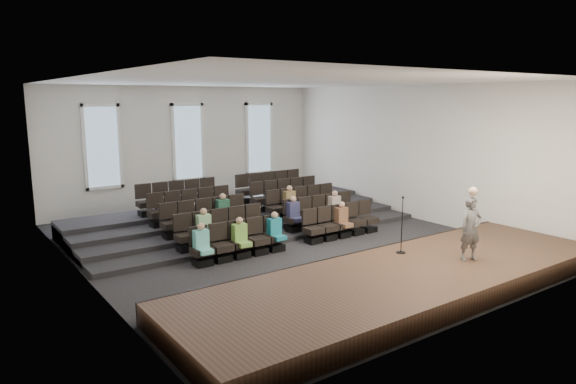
{
  "coord_description": "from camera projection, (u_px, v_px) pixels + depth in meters",
  "views": [
    {
      "loc": [
        -9.0,
        -12.9,
        4.48
      ],
      "look_at": [
        0.53,
        0.5,
        1.49
      ],
      "focal_mm": 32.0,
      "sensor_mm": 36.0,
      "label": 1
    }
  ],
  "objects": [
    {
      "name": "ground",
      "position": [
        284.0,
        242.0,
        16.28
      ],
      "size": [
        14.0,
        14.0,
        0.0
      ],
      "primitive_type": "plane",
      "color": "black",
      "rests_on": "ground"
    },
    {
      "name": "ceiling",
      "position": [
        283.0,
        81.0,
        15.38
      ],
      "size": [
        12.0,
        14.0,
        0.02
      ],
      "primitive_type": "cube",
      "color": "white",
      "rests_on": "ground"
    },
    {
      "name": "wall_back",
      "position": [
        188.0,
        147.0,
        21.46
      ],
      "size": [
        12.0,
        0.04,
        5.0
      ],
      "primitive_type": "cube",
      "color": "silver",
      "rests_on": "ground"
    },
    {
      "name": "wall_front",
      "position": [
        485.0,
        200.0,
        10.2
      ],
      "size": [
        12.0,
        0.04,
        5.0
      ],
      "primitive_type": "cube",
      "color": "silver",
      "rests_on": "ground"
    },
    {
      "name": "wall_left",
      "position": [
        80.0,
        182.0,
        12.4
      ],
      "size": [
        0.04,
        14.0,
        5.0
      ],
      "primitive_type": "cube",
      "color": "silver",
      "rests_on": "ground"
    },
    {
      "name": "wall_right",
      "position": [
        415.0,
        152.0,
        19.26
      ],
      "size": [
        0.04,
        14.0,
        5.0
      ],
      "primitive_type": "cube",
      "color": "silver",
      "rests_on": "ground"
    },
    {
      "name": "stage",
      "position": [
        407.0,
        280.0,
        12.14
      ],
      "size": [
        11.8,
        3.6,
        0.5
      ],
      "primitive_type": "cube",
      "color": "#422B1C",
      "rests_on": "ground"
    },
    {
      "name": "stage_lip",
      "position": [
        356.0,
        261.0,
        13.56
      ],
      "size": [
        11.8,
        0.06,
        0.52
      ],
      "primitive_type": "cube",
      "color": "black",
      "rests_on": "ground"
    },
    {
      "name": "risers",
      "position": [
        234.0,
        218.0,
        18.78
      ],
      "size": [
        11.8,
        4.8,
        0.6
      ],
      "color": "black",
      "rests_on": "ground"
    },
    {
      "name": "seating_rows",
      "position": [
        258.0,
        213.0,
        17.39
      ],
      "size": [
        6.8,
        4.7,
        1.67
      ],
      "color": "black",
      "rests_on": "ground"
    },
    {
      "name": "windows",
      "position": [
        188.0,
        142.0,
        21.37
      ],
      "size": [
        8.44,
        0.1,
        3.24
      ],
      "color": "white",
      "rests_on": "wall_back"
    },
    {
      "name": "audience",
      "position": [
        271.0,
        218.0,
        16.11
      ],
      "size": [
        6.05,
        2.64,
        1.1
      ],
      "color": "#7CB648",
      "rests_on": "seating_rows"
    },
    {
      "name": "speaker",
      "position": [
        471.0,
        229.0,
        12.74
      ],
      "size": [
        0.68,
        0.55,
        1.61
      ],
      "primitive_type": "imported",
      "rotation": [
        0.0,
        0.0,
        -0.33
      ],
      "color": "#53504E",
      "rests_on": "stage"
    },
    {
      "name": "mic_stand",
      "position": [
        401.0,
        236.0,
        13.39
      ],
      "size": [
        0.25,
        0.25,
        1.52
      ],
      "color": "black",
      "rests_on": "stage"
    }
  ]
}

